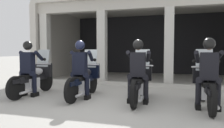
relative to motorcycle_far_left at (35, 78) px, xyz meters
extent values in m
plane|color=#A8A59E|center=(2.36, 2.79, -0.50)|extent=(80.00, 80.00, 0.00)
cube|color=black|center=(2.48, 7.30, 1.19)|extent=(9.06, 0.24, 3.38)
cube|color=#BCB7AD|center=(2.48, 2.93, 2.66)|extent=(9.06, 0.36, 0.44)
cube|color=#BCB7AD|center=(2.48, 5.04, 2.96)|extent=(9.06, 4.92, 0.16)
cube|color=#BCB7AD|center=(-1.95, 5.04, 1.19)|extent=(0.30, 4.92, 3.38)
cube|color=beige|center=(-1.55, 2.93, 0.97)|extent=(0.35, 0.36, 2.94)
cube|color=beige|center=(1.13, 2.93, 0.97)|extent=(0.35, 0.36, 2.94)
cube|color=beige|center=(3.82, 2.93, 0.97)|extent=(0.35, 0.36, 2.94)
cube|color=#B7B5AD|center=(2.48, 2.43, -0.44)|extent=(8.66, 0.24, 0.12)
cylinder|color=black|center=(0.00, 0.58, -0.18)|extent=(0.09, 0.64, 0.64)
cylinder|color=black|center=(0.00, -0.82, -0.18)|extent=(0.09, 0.64, 0.64)
cube|color=black|center=(0.00, 0.58, 0.03)|extent=(0.14, 0.44, 0.08)
cube|color=silver|center=(0.00, -0.17, -0.13)|extent=(0.28, 0.44, 0.28)
cube|color=black|center=(0.00, -0.12, 0.00)|extent=(0.18, 1.24, 0.16)
ellipsoid|color=#B2B2B7|center=(0.00, 0.10, 0.18)|extent=(0.26, 0.48, 0.22)
cube|color=black|center=(0.00, -0.30, 0.07)|extent=(0.24, 0.52, 0.10)
cube|color=black|center=(0.00, -0.76, 0.00)|extent=(0.16, 0.48, 0.10)
cylinder|color=silver|center=(0.00, 0.52, 0.06)|extent=(0.05, 0.24, 0.53)
cube|color=black|center=(0.00, 0.46, 0.20)|extent=(0.52, 0.16, 0.44)
sphere|color=silver|center=(0.00, 0.56, 0.22)|extent=(0.18, 0.18, 0.18)
cube|color=silver|center=(0.00, 0.44, 0.57)|extent=(0.40, 0.14, 0.54)
cylinder|color=silver|center=(0.00, 0.36, 0.40)|extent=(0.62, 0.04, 0.04)
cylinder|color=silver|center=(0.12, -0.52, -0.32)|extent=(0.07, 0.55, 0.07)
cube|color=black|center=(0.00, -0.32, 0.47)|extent=(0.36, 0.22, 0.60)
cube|color=#14193F|center=(0.00, -0.20, 0.49)|extent=(0.05, 0.02, 0.32)
sphere|color=tan|center=(0.00, -0.30, 0.92)|extent=(0.21, 0.21, 0.21)
sphere|color=black|center=(0.00, -0.30, 0.95)|extent=(0.26, 0.26, 0.26)
cylinder|color=black|center=(0.14, -0.30, 0.16)|extent=(0.26, 0.29, 0.17)
cylinder|color=black|center=(0.20, -0.30, -0.12)|extent=(0.12, 0.12, 0.53)
cube|color=black|center=(0.20, -0.29, -0.44)|extent=(0.11, 0.26, 0.12)
cylinder|color=black|center=(-0.14, -0.30, 0.16)|extent=(0.26, 0.29, 0.17)
cylinder|color=black|center=(-0.20, -0.30, -0.12)|extent=(0.12, 0.12, 0.53)
cube|color=black|center=(-0.20, -0.29, -0.44)|extent=(0.11, 0.26, 0.12)
cylinder|color=black|center=(0.22, -0.09, 0.66)|extent=(0.19, 0.48, 0.31)
sphere|color=black|center=(0.26, 0.12, 0.55)|extent=(0.09, 0.09, 0.09)
cylinder|color=black|center=(-0.22, -0.09, 0.66)|extent=(0.19, 0.48, 0.31)
sphere|color=black|center=(-0.26, 0.12, 0.55)|extent=(0.09, 0.09, 0.09)
cylinder|color=black|center=(1.58, 0.68, -0.18)|extent=(0.09, 0.64, 0.64)
cylinder|color=black|center=(1.58, -0.72, -0.18)|extent=(0.09, 0.64, 0.64)
cube|color=black|center=(1.58, 0.68, 0.03)|extent=(0.14, 0.44, 0.08)
cube|color=silver|center=(1.58, -0.07, -0.13)|extent=(0.28, 0.44, 0.28)
cube|color=black|center=(1.58, -0.02, 0.00)|extent=(0.18, 1.24, 0.16)
ellipsoid|color=black|center=(1.58, 0.20, 0.18)|extent=(0.26, 0.48, 0.22)
cube|color=black|center=(1.58, -0.20, 0.07)|extent=(0.24, 0.52, 0.10)
cube|color=black|center=(1.58, -0.66, 0.00)|extent=(0.16, 0.48, 0.10)
cylinder|color=silver|center=(1.58, 0.62, 0.06)|extent=(0.05, 0.24, 0.53)
cube|color=black|center=(1.58, 0.56, 0.20)|extent=(0.52, 0.16, 0.44)
sphere|color=silver|center=(1.58, 0.66, 0.22)|extent=(0.18, 0.18, 0.18)
cube|color=silver|center=(1.58, 0.54, 0.57)|extent=(0.40, 0.14, 0.54)
cylinder|color=silver|center=(1.58, 0.46, 0.40)|extent=(0.62, 0.04, 0.04)
cylinder|color=silver|center=(1.70, -0.42, -0.32)|extent=(0.07, 0.55, 0.07)
cube|color=black|center=(1.58, -0.22, 0.47)|extent=(0.36, 0.22, 0.60)
cube|color=#591414|center=(1.58, -0.10, 0.49)|extent=(0.05, 0.02, 0.32)
sphere|color=tan|center=(1.58, -0.20, 0.92)|extent=(0.21, 0.21, 0.21)
sphere|color=#191E38|center=(1.58, -0.20, 0.95)|extent=(0.26, 0.26, 0.26)
cylinder|color=black|center=(1.72, -0.20, 0.16)|extent=(0.26, 0.29, 0.17)
cylinder|color=black|center=(1.78, -0.20, -0.12)|extent=(0.12, 0.12, 0.53)
cube|color=black|center=(1.78, -0.19, -0.44)|extent=(0.11, 0.26, 0.12)
cylinder|color=black|center=(1.44, -0.20, 0.16)|extent=(0.26, 0.29, 0.17)
cylinder|color=black|center=(1.38, -0.20, -0.12)|extent=(0.12, 0.12, 0.53)
cube|color=black|center=(1.38, -0.19, -0.44)|extent=(0.11, 0.26, 0.12)
cylinder|color=black|center=(1.80, 0.01, 0.66)|extent=(0.19, 0.48, 0.31)
sphere|color=black|center=(1.84, 0.22, 0.55)|extent=(0.09, 0.09, 0.09)
cylinder|color=black|center=(1.36, 0.01, 0.66)|extent=(0.19, 0.48, 0.31)
sphere|color=black|center=(1.32, 0.22, 0.55)|extent=(0.09, 0.09, 0.09)
cylinder|color=black|center=(3.15, 0.63, -0.18)|extent=(0.09, 0.64, 0.64)
cylinder|color=black|center=(3.15, -0.77, -0.18)|extent=(0.09, 0.64, 0.64)
cube|color=black|center=(3.15, 0.63, 0.03)|extent=(0.14, 0.44, 0.08)
cube|color=silver|center=(3.15, -0.12, -0.13)|extent=(0.28, 0.44, 0.28)
cube|color=black|center=(3.15, -0.07, 0.00)|extent=(0.18, 1.24, 0.16)
ellipsoid|color=#B2B2B7|center=(3.15, 0.15, 0.18)|extent=(0.26, 0.48, 0.22)
cube|color=black|center=(3.15, -0.25, 0.07)|extent=(0.24, 0.52, 0.10)
cube|color=black|center=(3.15, -0.71, 0.00)|extent=(0.16, 0.48, 0.10)
cylinder|color=silver|center=(3.15, 0.57, 0.06)|extent=(0.05, 0.24, 0.53)
cube|color=black|center=(3.15, 0.51, 0.20)|extent=(0.52, 0.16, 0.44)
sphere|color=silver|center=(3.15, 0.61, 0.22)|extent=(0.18, 0.18, 0.18)
cube|color=silver|center=(3.15, 0.49, 0.57)|extent=(0.40, 0.14, 0.54)
cylinder|color=silver|center=(3.15, 0.41, 0.40)|extent=(0.62, 0.04, 0.04)
cylinder|color=silver|center=(3.27, -0.47, -0.32)|extent=(0.07, 0.55, 0.07)
cube|color=black|center=(3.15, -0.27, 0.47)|extent=(0.36, 0.22, 0.60)
cube|color=black|center=(3.15, -0.15, 0.49)|extent=(0.05, 0.02, 0.32)
sphere|color=tan|center=(3.15, -0.25, 0.92)|extent=(0.21, 0.21, 0.21)
sphere|color=black|center=(3.15, -0.25, 0.95)|extent=(0.26, 0.26, 0.26)
cylinder|color=black|center=(3.29, -0.25, 0.16)|extent=(0.26, 0.29, 0.17)
cylinder|color=black|center=(3.35, -0.25, -0.12)|extent=(0.12, 0.12, 0.53)
cube|color=black|center=(3.35, -0.24, -0.44)|extent=(0.11, 0.26, 0.12)
cylinder|color=black|center=(3.01, -0.25, 0.16)|extent=(0.26, 0.29, 0.17)
cylinder|color=black|center=(2.95, -0.25, -0.12)|extent=(0.12, 0.12, 0.53)
cube|color=black|center=(2.95, -0.24, -0.44)|extent=(0.11, 0.26, 0.12)
cylinder|color=black|center=(3.37, -0.04, 0.66)|extent=(0.19, 0.48, 0.31)
sphere|color=black|center=(3.41, 0.17, 0.55)|extent=(0.09, 0.09, 0.09)
cylinder|color=black|center=(2.93, -0.04, 0.66)|extent=(0.19, 0.48, 0.31)
sphere|color=black|center=(2.89, 0.17, 0.55)|extent=(0.09, 0.09, 0.09)
cylinder|color=black|center=(4.73, 0.45, -0.18)|extent=(0.09, 0.64, 0.64)
cylinder|color=black|center=(4.73, -0.95, -0.18)|extent=(0.09, 0.64, 0.64)
cube|color=black|center=(4.73, 0.45, 0.03)|extent=(0.14, 0.44, 0.08)
cube|color=silver|center=(4.73, -0.30, -0.13)|extent=(0.28, 0.44, 0.28)
cube|color=black|center=(4.73, -0.25, 0.00)|extent=(0.18, 1.24, 0.16)
ellipsoid|color=#1E2338|center=(4.73, -0.03, 0.18)|extent=(0.26, 0.48, 0.22)
cube|color=black|center=(4.73, -0.43, 0.07)|extent=(0.24, 0.52, 0.10)
cube|color=black|center=(4.73, -0.89, 0.00)|extent=(0.16, 0.48, 0.10)
cylinder|color=silver|center=(4.73, 0.39, 0.06)|extent=(0.05, 0.24, 0.53)
cube|color=black|center=(4.73, 0.33, 0.20)|extent=(0.52, 0.16, 0.44)
sphere|color=silver|center=(4.73, 0.43, 0.22)|extent=(0.18, 0.18, 0.18)
cube|color=silver|center=(4.73, 0.31, 0.57)|extent=(0.40, 0.14, 0.54)
cylinder|color=silver|center=(4.73, 0.23, 0.40)|extent=(0.62, 0.04, 0.04)
cylinder|color=silver|center=(4.85, -0.65, -0.32)|extent=(0.07, 0.55, 0.07)
cube|color=black|center=(4.73, -0.45, 0.47)|extent=(0.36, 0.22, 0.60)
cube|color=black|center=(4.73, -0.33, 0.49)|extent=(0.05, 0.02, 0.32)
sphere|color=tan|center=(4.73, -0.43, 0.92)|extent=(0.21, 0.21, 0.21)
sphere|color=black|center=(4.73, -0.43, 0.95)|extent=(0.26, 0.26, 0.26)
cylinder|color=black|center=(4.87, -0.43, 0.16)|extent=(0.26, 0.29, 0.17)
cylinder|color=black|center=(4.93, -0.43, -0.12)|extent=(0.12, 0.12, 0.53)
cube|color=black|center=(4.93, -0.42, -0.44)|extent=(0.11, 0.26, 0.12)
cylinder|color=black|center=(4.59, -0.43, 0.16)|extent=(0.26, 0.29, 0.17)
cylinder|color=black|center=(4.53, -0.43, -0.12)|extent=(0.12, 0.12, 0.53)
cube|color=black|center=(4.53, -0.42, -0.44)|extent=(0.11, 0.26, 0.12)
cylinder|color=black|center=(4.95, -0.22, 0.66)|extent=(0.19, 0.48, 0.31)
sphere|color=black|center=(4.99, -0.01, 0.55)|extent=(0.09, 0.09, 0.09)
cylinder|color=black|center=(4.51, -0.22, 0.66)|extent=(0.19, 0.48, 0.31)
sphere|color=black|center=(4.47, -0.01, 0.55)|extent=(0.09, 0.09, 0.09)
camera|label=1|loc=(3.99, -5.46, 0.79)|focal=34.16mm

